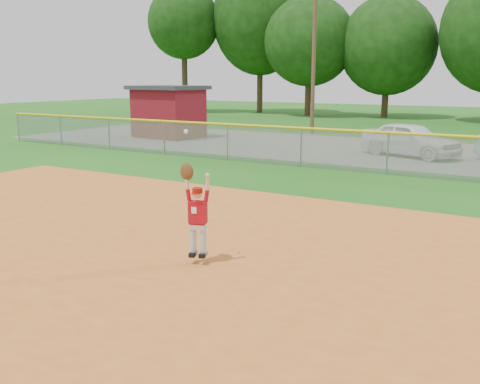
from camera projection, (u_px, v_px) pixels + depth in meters
name	position (u px, v px, depth m)	size (l,w,h in m)	color
ground	(246.00, 252.00, 10.61)	(120.00, 120.00, 0.00)	#1D5B14
clay_infield	(147.00, 305.00, 8.08)	(24.00, 16.00, 0.04)	#C16122
parking_strip	(423.00, 154.00, 24.07)	(44.00, 10.00, 0.03)	slate
car_white_a	(410.00, 139.00, 23.12)	(1.75, 4.35, 1.48)	white
utility_shed	(168.00, 111.00, 30.48)	(4.20, 3.41, 2.95)	maroon
outfield_fence	(388.00, 150.00, 18.84)	(40.06, 0.10, 1.55)	gray
power_lines	(475.00, 52.00, 27.64)	(19.40, 0.24, 9.00)	#4C3823
ballplayer	(196.00, 211.00, 9.65)	(0.57, 0.31, 2.32)	silver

